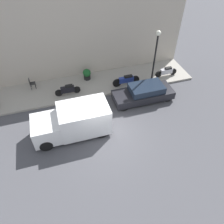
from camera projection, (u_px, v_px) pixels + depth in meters
name	position (u px, v px, depth m)	size (l,w,h in m)	color
ground_plane	(105.00, 136.00, 13.55)	(60.00, 60.00, 0.00)	#47474C
sidewalk	(87.00, 86.00, 17.13)	(3.14, 16.85, 0.15)	gray
building_facade	(78.00, 34.00, 15.90)	(0.30, 16.85, 7.11)	#B2A899
parked_car	(144.00, 93.00, 15.64)	(1.64, 4.33, 1.21)	black
delivery_van	(73.00, 121.00, 13.05)	(1.96, 4.56, 1.95)	white
scooter_silver	(166.00, 71.00, 17.69)	(0.30, 1.87, 0.76)	#B7B7BF
motorcycle_black	(68.00, 90.00, 15.94)	(0.30, 1.86, 0.79)	black
motorcycle_blue	(126.00, 80.00, 16.75)	(0.30, 2.16, 0.82)	navy
streetlamp	(156.00, 50.00, 15.16)	(0.35, 0.35, 4.29)	black
potted_plant	(87.00, 74.00, 17.33)	(0.62, 0.62, 0.89)	black
cafe_chair	(31.00, 83.00, 16.41)	(0.40, 0.40, 0.87)	#262626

